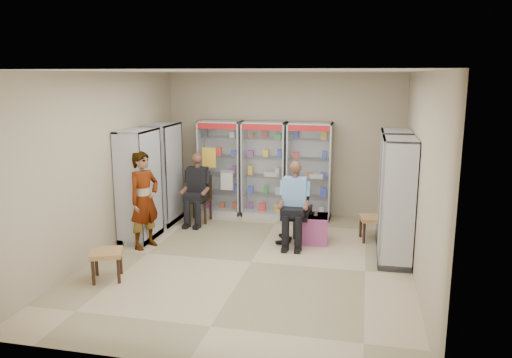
% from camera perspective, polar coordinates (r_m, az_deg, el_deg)
% --- Properties ---
extents(floor, '(6.00, 6.00, 0.00)m').
position_cam_1_polar(floor, '(8.12, -0.56, -9.45)').
color(floor, tan).
rests_on(floor, ground).
extents(room_shell, '(5.02, 6.02, 3.01)m').
position_cam_1_polar(room_shell, '(7.63, -0.59, 4.46)').
color(room_shell, tan).
rests_on(room_shell, ground).
extents(cabinet_back_left, '(0.90, 0.50, 2.00)m').
position_cam_1_polar(cabinet_back_left, '(10.72, -4.04, 1.33)').
color(cabinet_back_left, silver).
rests_on(cabinet_back_left, floor).
extents(cabinet_back_mid, '(0.90, 0.50, 2.00)m').
position_cam_1_polar(cabinet_back_mid, '(10.49, 0.94, 1.13)').
color(cabinet_back_mid, '#A9AAB0').
rests_on(cabinet_back_mid, floor).
extents(cabinet_back_right, '(0.90, 0.50, 2.00)m').
position_cam_1_polar(cabinet_back_right, '(10.35, 6.10, 0.91)').
color(cabinet_back_right, '#B4B7BB').
rests_on(cabinet_back_right, floor).
extents(cabinet_right_far, '(0.90, 0.50, 2.00)m').
position_cam_1_polar(cabinet_right_far, '(9.19, 15.43, -0.84)').
color(cabinet_right_far, silver).
rests_on(cabinet_right_far, floor).
extents(cabinet_right_near, '(0.90, 0.50, 2.00)m').
position_cam_1_polar(cabinet_right_near, '(8.12, 15.78, -2.50)').
color(cabinet_right_near, '#A2A3A8').
rests_on(cabinet_right_near, floor).
extents(cabinet_left_far, '(0.90, 0.50, 2.00)m').
position_cam_1_polar(cabinet_left_far, '(10.17, -10.56, 0.58)').
color(cabinet_left_far, silver).
rests_on(cabinet_left_far, floor).
extents(cabinet_left_near, '(0.90, 0.50, 2.00)m').
position_cam_1_polar(cabinet_left_near, '(9.19, -13.23, -0.72)').
color(cabinet_left_near, '#B0B2B7').
rests_on(cabinet_left_near, floor).
extents(wooden_chair, '(0.42, 0.42, 0.94)m').
position_cam_1_polar(wooden_chair, '(10.23, -6.50, -2.27)').
color(wooden_chair, black).
rests_on(wooden_chair, floor).
extents(seated_customer, '(0.44, 0.60, 1.34)m').
position_cam_1_polar(seated_customer, '(10.14, -6.62, -1.24)').
color(seated_customer, black).
rests_on(seated_customer, floor).
extents(office_chair, '(0.61, 0.61, 1.10)m').
position_cam_1_polar(office_chair, '(8.89, 4.50, -3.87)').
color(office_chair, black).
rests_on(office_chair, floor).
extents(seated_shopkeeper, '(0.47, 0.65, 1.39)m').
position_cam_1_polar(seated_shopkeeper, '(8.80, 4.47, -3.02)').
color(seated_shopkeeper, '#6D8FD8').
rests_on(seated_shopkeeper, floor).
extents(pink_trunk, '(0.54, 0.53, 0.50)m').
position_cam_1_polar(pink_trunk, '(9.01, 6.54, -5.68)').
color(pink_trunk, '#B2477D').
rests_on(pink_trunk, floor).
extents(tea_glass, '(0.07, 0.07, 0.10)m').
position_cam_1_polar(tea_glass, '(8.94, 6.85, -3.87)').
color(tea_glass, '#582B07').
rests_on(tea_glass, pink_trunk).
extents(woven_stool_a, '(0.52, 0.52, 0.45)m').
position_cam_1_polar(woven_stool_a, '(9.31, 13.15, -5.51)').
color(woven_stool_a, tan).
rests_on(woven_stool_a, floor).
extents(woven_stool_b, '(0.57, 0.57, 0.44)m').
position_cam_1_polar(woven_stool_b, '(7.71, -16.64, -9.42)').
color(woven_stool_b, olive).
rests_on(woven_stool_b, floor).
extents(standing_man, '(0.61, 0.73, 1.69)m').
position_cam_1_polar(standing_man, '(8.76, -12.65, -2.35)').
color(standing_man, '#949396').
rests_on(standing_man, floor).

